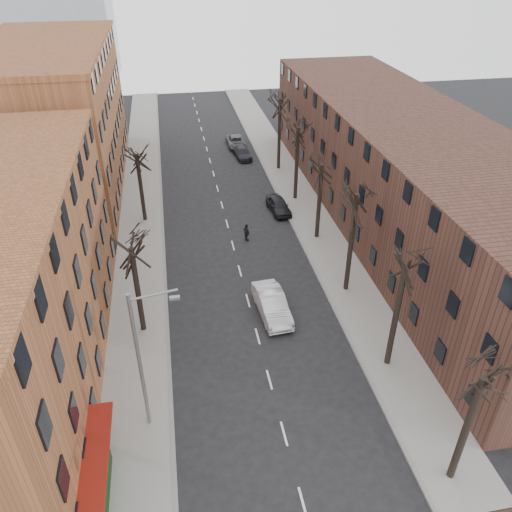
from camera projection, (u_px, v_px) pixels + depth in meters
sidewalk_left at (141, 215)px, 48.32m from camera, size 4.00×90.00×0.15m
sidewalk_right at (301, 202)px, 50.72m from camera, size 4.00×90.00×0.15m
building_left_far at (54, 121)px, 50.84m from camera, size 12.00×28.00×14.00m
building_right at (403, 171)px, 45.12m from camera, size 12.00×50.00×10.00m
awning_left at (104, 497)px, 24.14m from camera, size 1.20×7.00×0.15m
hedge at (98, 509)px, 22.94m from camera, size 0.80×6.00×1.00m
tree_right_a at (449, 477)px, 25.02m from camera, size 5.20×5.20×10.00m
tree_right_b at (387, 364)px, 31.65m from camera, size 5.20×5.20×10.80m
tree_right_c at (345, 290)px, 38.28m from camera, size 5.20×5.20×11.60m
tree_right_d at (316, 238)px, 44.90m from camera, size 5.20×5.20×10.00m
tree_right_e at (295, 199)px, 51.53m from camera, size 5.20×5.20×10.80m
tree_right_f at (278, 169)px, 58.15m from camera, size 5.20×5.20×11.60m
tree_left_a at (144, 330)px, 34.34m from camera, size 5.20×5.20×9.50m
tree_left_b at (145, 221)px, 47.60m from camera, size 5.20×5.20×9.50m
streetlight at (142, 357)px, 25.10m from camera, size 2.45×0.22×9.03m
silver_sedan at (272, 304)px, 35.40m from camera, size 2.19×5.29×1.70m
parked_car_near at (279, 205)px, 48.73m from camera, size 2.08×4.35×1.44m
parked_car_mid at (242, 153)px, 60.80m from camera, size 2.12×4.39×1.23m
parked_car_far at (236, 142)px, 64.05m from camera, size 2.23×4.68×1.29m
pedestrian_crossing at (247, 233)px, 44.03m from camera, size 0.73×1.05×1.66m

